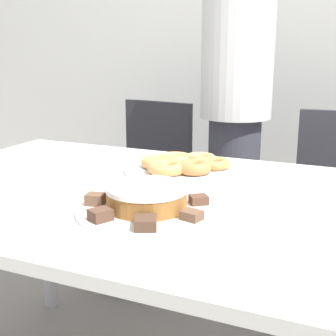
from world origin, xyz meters
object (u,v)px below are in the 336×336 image
person_standing (236,101)px  office_chair_left (142,196)px  plate_donuts (184,169)px  napkin (30,166)px  frosted_cake (147,197)px  plate_cake (147,210)px

person_standing → office_chair_left: bearing=-179.6°
plate_donuts → napkin: (-0.49, -0.17, -0.00)m
person_standing → napkin: size_ratio=11.75×
office_chair_left → plate_donuts: 0.87m
frosted_cake → plate_cake: bearing=0.0°
office_chair_left → frosted_cake: office_chair_left is taller
plate_cake → plate_donuts: same height
plate_donuts → napkin: 0.52m
plate_donuts → frosted_cake: (0.07, -0.41, 0.03)m
plate_donuts → napkin: size_ratio=2.67×
person_standing → plate_donuts: bearing=-89.0°
person_standing → frosted_cake: 1.06m
plate_cake → napkin: 0.61m
plate_donuts → napkin: bearing=-161.1°
plate_donuts → frosted_cake: bearing=-80.7°
office_chair_left → frosted_cake: size_ratio=4.46×
frosted_cake → napkin: frosted_cake is taller
office_chair_left → plate_donuts: size_ratio=2.27×
frosted_cake → plate_donuts: bearing=99.3°
frosted_cake → napkin: (-0.56, 0.24, -0.04)m
plate_cake → plate_donuts: (-0.07, 0.41, 0.00)m
plate_donuts → napkin: plate_donuts is taller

